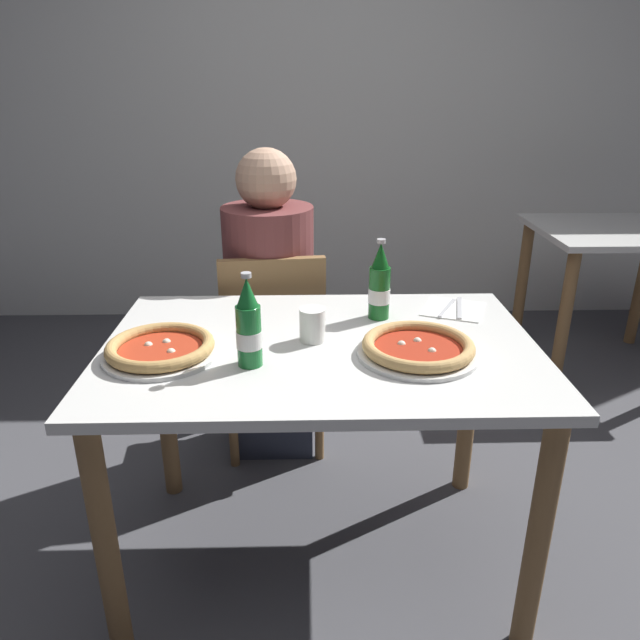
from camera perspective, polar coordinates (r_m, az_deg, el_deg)
ground_plane at (r=2.08m, az=0.04°, el=-21.44°), size 8.00×8.00×0.00m
back_wall_tiled at (r=3.71m, az=-0.90°, el=20.06°), size 7.00×0.10×2.60m
dining_table_main at (r=1.70m, az=0.04°, el=-5.76°), size 1.20×0.80×0.75m
chair_behind_table at (r=2.32m, az=-4.55°, el=-2.11°), size 0.44×0.44×0.85m
diner_seated at (r=2.33m, az=-4.76°, el=0.67°), size 0.34×0.34×1.21m
dining_table_background at (r=3.35m, az=26.33°, el=5.28°), size 0.80×0.70×0.75m
pizza_margherita_near at (r=1.63m, az=-15.01°, el=-2.67°), size 0.31×0.31×0.04m
pizza_marinara_far at (r=1.60m, az=9.36°, el=-2.65°), size 0.32×0.32×0.04m
beer_bottle_left at (r=1.50m, az=-6.84°, el=-0.69°), size 0.07×0.07×0.25m
beer_bottle_center at (r=1.81m, az=5.72°, el=3.31°), size 0.07×0.07×0.25m
napkin_with_cutlery at (r=1.94m, az=12.64°, el=1.04°), size 0.23×0.23×0.01m
paper_cup at (r=1.65m, az=-0.73°, el=-0.47°), size 0.07×0.07×0.09m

